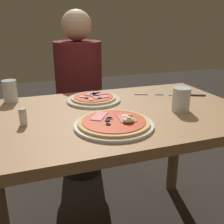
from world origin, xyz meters
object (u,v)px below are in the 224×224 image
(dining_table, at_px, (113,137))
(knife, at_px, (190,95))
(water_glass_near, at_px, (181,101))
(fork, at_px, (146,94))
(diner_person, at_px, (80,102))
(pizza_foreground, at_px, (114,123))
(water_glass_far, at_px, (10,93))
(salt_shaker, at_px, (23,117))
(pizza_across_left, at_px, (94,99))

(dining_table, height_order, knife, knife)
(dining_table, xyz_separation_m, water_glass_near, (0.29, -0.09, 0.16))
(fork, distance_m, diner_person, 0.62)
(pizza_foreground, distance_m, water_glass_far, 0.60)
(knife, bearing_deg, salt_shaker, -170.92)
(diner_person, bearing_deg, salt_shaker, 62.90)
(fork, bearing_deg, dining_table, -142.62)
(pizza_foreground, xyz_separation_m, salt_shaker, (-0.33, 0.13, 0.02))
(dining_table, relative_size, diner_person, 1.03)
(pizza_foreground, xyz_separation_m, knife, (0.53, 0.27, -0.01))
(dining_table, bearing_deg, water_glass_near, -16.33)
(pizza_across_left, bearing_deg, knife, -8.75)
(knife, distance_m, diner_person, 0.80)
(diner_person, bearing_deg, knife, 125.87)
(pizza_across_left, relative_size, salt_shaker, 3.99)
(pizza_foreground, relative_size, water_glass_far, 2.83)
(pizza_foreground, distance_m, diner_person, 0.92)
(dining_table, distance_m, knife, 0.50)
(diner_person, bearing_deg, pizza_foreground, 85.65)
(pizza_foreground, relative_size, fork, 2.02)
(water_glass_near, bearing_deg, pizza_foreground, -167.88)
(knife, height_order, diner_person, diner_person)
(diner_person, bearing_deg, pizza_across_left, 84.76)
(diner_person, bearing_deg, fork, 114.70)
(pizza_across_left, bearing_deg, fork, 2.90)
(dining_table, bearing_deg, salt_shaker, -175.98)
(dining_table, distance_m, diner_person, 0.75)
(dining_table, xyz_separation_m, pizza_foreground, (-0.05, -0.16, 0.13))
(water_glass_far, distance_m, knife, 0.92)
(water_glass_far, xyz_separation_m, salt_shaker, (0.05, -0.34, -0.01))
(dining_table, relative_size, fork, 7.99)
(dining_table, relative_size, knife, 6.56)
(dining_table, relative_size, water_glass_far, 11.22)
(fork, height_order, salt_shaker, salt_shaker)
(fork, xyz_separation_m, salt_shaker, (-0.64, -0.23, 0.03))
(fork, height_order, knife, knife)
(pizza_across_left, distance_m, water_glass_near, 0.43)
(water_glass_near, distance_m, knife, 0.27)
(water_glass_far, bearing_deg, knife, -12.66)
(dining_table, distance_m, pizza_across_left, 0.23)
(water_glass_near, bearing_deg, fork, 94.96)
(knife, xyz_separation_m, diner_person, (-0.46, 0.63, -0.18))
(pizza_foreground, relative_size, water_glass_near, 2.92)
(fork, relative_size, salt_shaker, 2.27)
(pizza_foreground, height_order, water_glass_near, water_glass_near)
(dining_table, height_order, water_glass_near, water_glass_near)
(water_glass_near, distance_m, water_glass_far, 0.82)
(water_glass_near, distance_m, fork, 0.29)
(pizza_foreground, distance_m, knife, 0.59)
(pizza_across_left, height_order, water_glass_far, water_glass_far)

